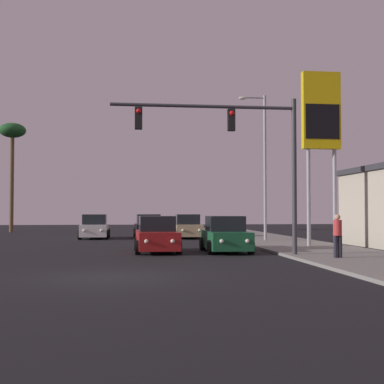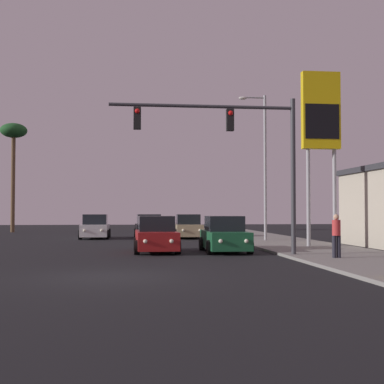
{
  "view_description": "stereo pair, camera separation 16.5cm",
  "coord_description": "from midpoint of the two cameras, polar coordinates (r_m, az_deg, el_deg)",
  "views": [
    {
      "loc": [
        0.5,
        -15.74,
        1.91
      ],
      "look_at": [
        4.3,
        15.71,
        3.04
      ],
      "focal_mm": 50.0,
      "sensor_mm": 36.0,
      "label": 1
    },
    {
      "loc": [
        0.66,
        -15.76,
        1.91
      ],
      "look_at": [
        4.3,
        15.71,
        3.04
      ],
      "focal_mm": 50.0,
      "sensor_mm": 36.0,
      "label": 2
    }
  ],
  "objects": [
    {
      "name": "car_tan",
      "position": [
        37.75,
        -0.29,
        -3.79
      ],
      "size": [
        2.04,
        4.34,
        1.68
      ],
      "rotation": [
        0.0,
        0.0,
        3.11
      ],
      "color": "tan",
      "rests_on": "ground"
    },
    {
      "name": "car_black",
      "position": [
        38.08,
        -4.52,
        -3.77
      ],
      "size": [
        2.04,
        4.33,
        1.68
      ],
      "rotation": [
        0.0,
        0.0,
        3.17
      ],
      "color": "black",
      "rests_on": "ground"
    },
    {
      "name": "car_red",
      "position": [
        24.94,
        -3.67,
        -4.68
      ],
      "size": [
        2.04,
        4.33,
        1.68
      ],
      "rotation": [
        0.0,
        0.0,
        3.16
      ],
      "color": "maroon",
      "rests_on": "ground"
    },
    {
      "name": "traffic_light_mast",
      "position": [
        22.27,
        5.43,
        5.29
      ],
      "size": [
        7.74,
        0.36,
        6.5
      ],
      "color": "#38383D",
      "rests_on": "sidewalk_right"
    },
    {
      "name": "street_lamp",
      "position": [
        33.49,
        7.73,
        3.47
      ],
      "size": [
        1.74,
        0.24,
        9.0
      ],
      "color": "#99999E",
      "rests_on": "sidewalk_right"
    },
    {
      "name": "gas_station_sign",
      "position": [
        28.66,
        13.75,
        7.46
      ],
      "size": [
        2.0,
        0.42,
        9.0
      ],
      "color": "#99999E",
      "rests_on": "sidewalk_right"
    },
    {
      "name": "sidewalk_right",
      "position": [
        27.32,
        12.54,
        -5.88
      ],
      "size": [
        5.0,
        60.0,
        0.12
      ],
      "color": "gray",
      "rests_on": "ground"
    },
    {
      "name": "car_green",
      "position": [
        25.01,
        3.69,
        -4.68
      ],
      "size": [
        2.04,
        4.32,
        1.68
      ],
      "rotation": [
        0.0,
        0.0,
        3.13
      ],
      "color": "#195933",
      "rests_on": "ground"
    },
    {
      "name": "car_white",
      "position": [
        37.94,
        -10.17,
        -3.75
      ],
      "size": [
        2.04,
        4.31,
        1.68
      ],
      "rotation": [
        0.0,
        0.0,
        3.14
      ],
      "color": "silver",
      "rests_on": "ground"
    },
    {
      "name": "palm_tree_far",
      "position": [
        51.28,
        -18.41,
        5.55
      ],
      "size": [
        2.4,
        2.4,
        9.89
      ],
      "color": "brown",
      "rests_on": "ground"
    },
    {
      "name": "pedestrian_on_sidewalk",
      "position": [
        21.33,
        15.36,
        -4.33
      ],
      "size": [
        0.34,
        0.32,
        1.67
      ],
      "color": "#23232D",
      "rests_on": "sidewalk_right"
    },
    {
      "name": "ground_plane",
      "position": [
        15.88,
        -8.75,
        -8.93
      ],
      "size": [
        120.0,
        120.0,
        0.0
      ],
      "primitive_type": "plane",
      "color": "black"
    }
  ]
}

